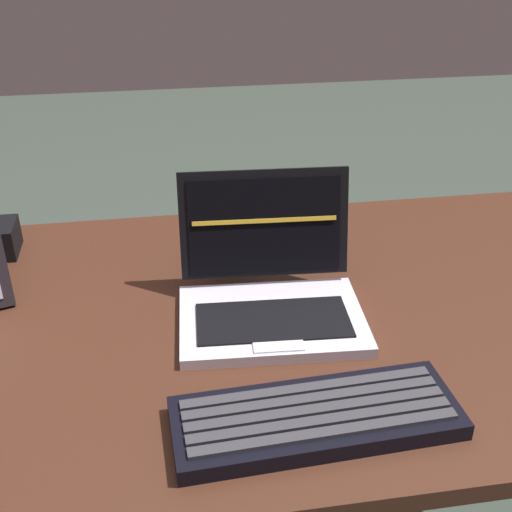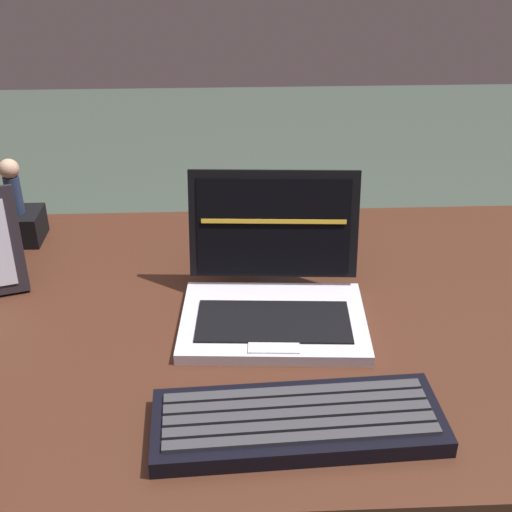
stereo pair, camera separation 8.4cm
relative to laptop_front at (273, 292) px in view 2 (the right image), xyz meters
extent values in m
cube|color=#432317|center=(0.02, 0.00, -0.05)|extent=(1.46, 0.68, 0.02)
cube|color=silver|center=(0.00, -0.03, -0.03)|extent=(0.26, 0.19, 0.02)
cube|color=black|center=(0.00, -0.04, -0.02)|extent=(0.21, 0.11, 0.00)
cube|color=silver|center=(-0.01, -0.10, -0.02)|extent=(0.07, 0.03, 0.00)
cube|color=black|center=(0.00, 0.07, 0.07)|extent=(0.25, 0.05, 0.16)
cube|color=black|center=(0.00, 0.07, 0.07)|extent=(0.22, 0.04, 0.14)
cube|color=yellow|center=(0.00, 0.07, 0.08)|extent=(0.21, 0.01, 0.01)
cube|color=black|center=(0.01, -0.23, -0.03)|extent=(0.33, 0.13, 0.02)
cube|color=#38383D|center=(0.01, -0.26, -0.01)|extent=(0.30, 0.03, 0.00)
cube|color=#38383D|center=(0.01, -0.25, -0.01)|extent=(0.30, 0.03, 0.00)
cube|color=#38383D|center=(0.01, -0.23, -0.01)|extent=(0.30, 0.03, 0.00)
cube|color=#38383D|center=(0.01, -0.21, -0.01)|extent=(0.30, 0.03, 0.00)
cube|color=#38383D|center=(0.01, -0.19, -0.01)|extent=(0.30, 0.03, 0.00)
cube|color=black|center=(-0.42, 0.24, -0.01)|extent=(0.07, 0.07, 0.05)
cylinder|color=#243250|center=(-0.42, 0.24, 0.05)|extent=(0.03, 0.03, 0.06)
sphere|color=tan|center=(-0.42, 0.24, 0.09)|extent=(0.03, 0.03, 0.03)
cylinder|color=#396EAE|center=(-0.02, 0.16, 0.01)|extent=(0.09, 0.09, 0.10)
torus|color=#396EAE|center=(0.04, 0.16, 0.02)|extent=(0.05, 0.01, 0.05)
camera|label=1|loc=(-0.14, -0.76, 0.49)|focal=46.18mm
camera|label=2|loc=(-0.06, -0.77, 0.49)|focal=46.18mm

